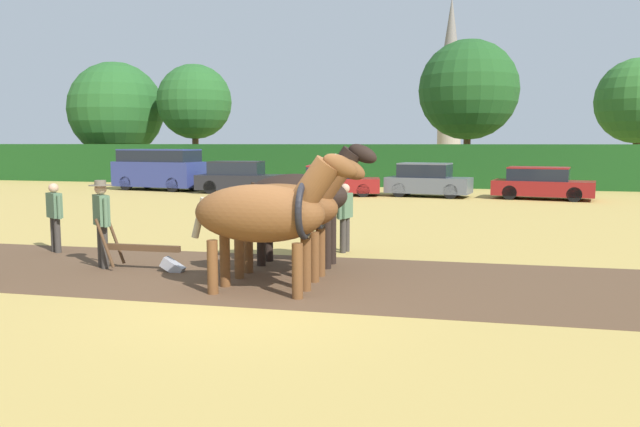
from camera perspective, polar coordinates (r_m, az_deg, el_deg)
ground_plane at (r=10.21m, az=-5.25°, el=-7.66°), size 240.00×240.00×0.00m
plowed_furrow_strip at (r=13.96m, az=-24.02°, el=-4.35°), size 33.81×5.75×0.01m
hedgerow at (r=35.86m, az=9.42°, el=4.33°), size 58.39×1.30×2.42m
tree_far_left at (r=47.48m, az=-18.16°, el=9.02°), size 6.71×6.71×8.23m
tree_left at (r=44.08m, az=-11.40°, el=9.97°), size 5.07×5.07×7.84m
tree_center_left at (r=40.47m, az=13.41°, el=10.92°), size 6.17×6.17×8.86m
tree_center at (r=41.98m, az=27.16°, el=9.14°), size 5.05×5.05×7.51m
church_spire at (r=70.40m, az=11.82°, el=12.02°), size 2.79×2.79×18.11m
draft_horse_lead_left at (r=10.30m, az=-4.99°, el=0.06°), size 2.91×1.10×2.40m
draft_horse_lead_right at (r=11.46m, az=-3.16°, el=0.53°), size 2.83×1.02×2.30m
draft_horse_trail_left at (r=12.62m, az=-1.61°, el=1.67°), size 2.83×1.01×2.55m
plow at (r=12.63m, az=-15.33°, el=-3.63°), size 1.78×0.48×1.13m
farmer_at_plow at (r=13.11m, az=-19.35°, el=-0.25°), size 0.55×0.47×1.76m
farmer_beside_team at (r=14.20m, az=2.29°, el=0.04°), size 0.29×0.63×1.57m
farmer_onlooker_right at (r=15.40m, az=-23.10°, el=0.06°), size 0.57×0.41×1.58m
parked_van at (r=34.22m, az=-14.49°, el=3.95°), size 5.05×2.59×2.17m
parked_car_left at (r=31.54m, az=-7.39°, el=3.27°), size 4.41×2.25×1.59m
parked_car_center_left at (r=29.74m, az=1.45°, el=2.99°), size 4.29×2.51×1.44m
parked_car_center at (r=29.46m, az=9.79°, el=2.98°), size 4.04×2.27×1.57m
parked_car_center_right at (r=29.40m, az=19.60°, el=2.59°), size 4.52×2.51×1.43m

